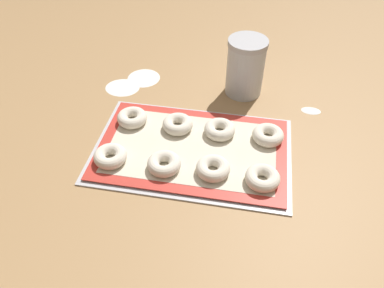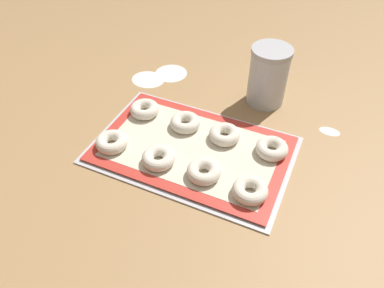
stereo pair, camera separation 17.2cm
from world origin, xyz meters
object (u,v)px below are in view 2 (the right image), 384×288
Objects in this scene: bagel_front_mid_left at (158,158)px; bagel_front_far_right at (250,190)px; bagel_back_far_left at (145,109)px; flour_canister at (268,76)px; bagel_back_mid_right at (225,134)px; bagel_back_far_right at (272,148)px; bagel_back_mid_left at (185,122)px; bagel_front_far_left at (112,142)px; bagel_front_mid_right at (204,171)px; baking_tray at (192,150)px.

bagel_front_far_right is (0.24, -0.00, 0.00)m from bagel_front_mid_left.
bagel_front_mid_left is 1.00× the size of bagel_front_far_right.
bagel_back_far_left is 0.47× the size of flour_canister.
bagel_back_mid_right is at bearing -101.75° from flour_canister.
bagel_front_mid_left is at bearing -128.36° from bagel_back_mid_right.
bagel_front_mid_left and bagel_back_far_right have the same top height.
bagel_back_mid_left is 0.24m from bagel_back_far_right.
bagel_front_far_left is at bearing -158.87° from bagel_back_far_right.
flour_canister is at bearing 101.22° from bagel_front_far_right.
bagel_back_mid_left is (-0.12, 0.14, 0.00)m from bagel_front_mid_right.
bagel_front_mid_left is (0.14, -0.00, 0.00)m from bagel_front_far_left.
bagel_back_far_right is (0.38, 0.15, 0.00)m from bagel_front_far_left.
bagel_back_far_right is (0.13, 0.00, 0.00)m from bagel_back_mid_right.
bagel_front_mid_right and bagel_back_mid_right have the same top height.
bagel_back_mid_right is 0.23m from flour_canister.
baking_tray is 6.14× the size of bagel_front_far_left.
bagel_front_far_right is 0.28m from bagel_back_mid_left.
bagel_front_mid_left is 0.41m from flour_canister.
bagel_back_far_right is (0.01, 0.15, 0.00)m from bagel_front_far_right.
bagel_back_far_left is 1.00× the size of bagel_back_far_right.
bagel_front_far_left is at bearing -149.94° from bagel_back_mid_right.
bagel_front_mid_right is (0.26, 0.00, 0.00)m from bagel_front_far_left.
bagel_front_far_left is 1.00× the size of bagel_back_mid_right.
bagel_back_mid_left is (-0.05, 0.07, 0.02)m from baking_tray.
bagel_back_far_left reaches higher than baking_tray.
bagel_back_far_right is at bearing 0.17° from bagel_back_mid_right.
baking_tray is 2.91× the size of flour_canister.
bagel_front_far_left is 0.48m from flour_canister.
bagel_back_far_left is 1.00× the size of bagel_back_mid_left.
bagel_back_mid_right is 0.47× the size of flour_canister.
bagel_back_mid_left is at bearing 126.75° from baking_tray.
bagel_back_mid_left and bagel_back_far_right have the same top height.
bagel_front_far_right is (0.37, -0.00, 0.00)m from bagel_front_far_left.
bagel_back_mid_right is at bearing -179.83° from bagel_back_far_right.
baking_tray is 0.21m from bagel_front_far_left.
bagel_front_mid_left is at bearing -124.27° from baking_tray.
bagel_back_far_left is at bearing 156.57° from bagel_front_far_right.
flour_canister reaches higher than bagel_back_mid_left.
baking_tray is 0.20m from bagel_front_far_right.
flour_canister is (-0.08, 0.22, 0.06)m from bagel_back_far_right.
bagel_front_mid_left is at bearing -148.75° from bagel_back_far_right.
bagel_front_mid_right is at bearing 2.88° from bagel_front_mid_left.
bagel_front_mid_right is at bearing -131.45° from bagel_back_far_right.
bagel_front_far_left is 0.47× the size of flour_canister.
bagel_front_far_right and bagel_back_far_right have the same top height.
bagel_front_far_left is at bearing -93.70° from bagel_back_far_left.
bagel_front_far_left is 1.00× the size of bagel_back_mid_left.
bagel_back_mid_right is at bearing 47.37° from baking_tray.
bagel_front_mid_left is 1.00× the size of bagel_front_mid_right.
bagel_back_mid_right is (0.24, -0.01, 0.00)m from bagel_back_far_left.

